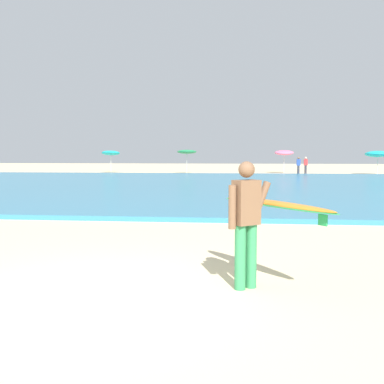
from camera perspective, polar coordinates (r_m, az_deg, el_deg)
ground_plane at (r=6.05m, az=-11.52°, el=-12.83°), size 160.00×160.00×0.00m
sea at (r=25.95m, az=2.19°, el=0.95°), size 120.00×28.00×0.14m
surfer_with_board at (r=6.23m, az=8.47°, el=-2.63°), size 1.62×2.02×1.73m
beach_umbrella_0 at (r=44.55m, az=-10.25°, el=4.88°), size 1.76×1.79×2.22m
beach_umbrella_1 at (r=41.59m, az=-0.66°, el=5.11°), size 1.80×1.81×2.25m
beach_umbrella_2 at (r=43.80m, az=11.59°, el=4.90°), size 1.79×1.83×2.27m
beach_umbrella_3 at (r=42.99m, az=22.48°, el=4.47°), size 2.20×2.21×2.13m
beachgoer_near_row_left at (r=39.97m, az=13.33°, el=3.29°), size 0.32×0.20×1.58m
beachgoer_near_row_mid at (r=40.96m, az=14.19°, el=3.31°), size 0.32×0.20×1.58m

